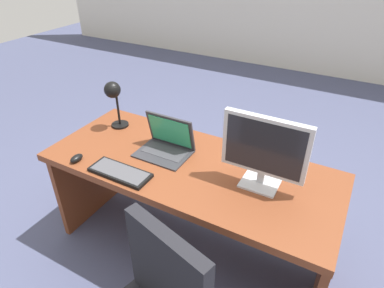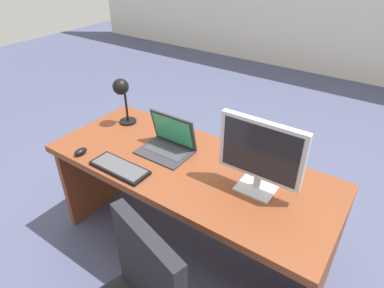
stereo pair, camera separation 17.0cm
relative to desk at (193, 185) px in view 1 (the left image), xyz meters
The scene contains 7 objects.
ground 1.55m from the desk, 90.00° to the left, with size 12.00×12.00×0.00m, color #474C6B.
desk is the anchor object (origin of this frame).
monitor 0.60m from the desk, ahead, with size 0.45×0.16×0.41m.
laptop 0.33m from the desk, behind, with size 0.32×0.24×0.23m.
keyboard 0.48m from the desk, 133.08° to the right, with size 0.36×0.14×0.02m.
mouse 0.73m from the desk, 150.61° to the right, with size 0.05×0.09×0.04m.
desk_lamp 0.80m from the desk, behind, with size 0.12×0.14×0.34m.
Camera 1 is at (0.78, -1.39, 1.88)m, focal length 30.94 mm.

